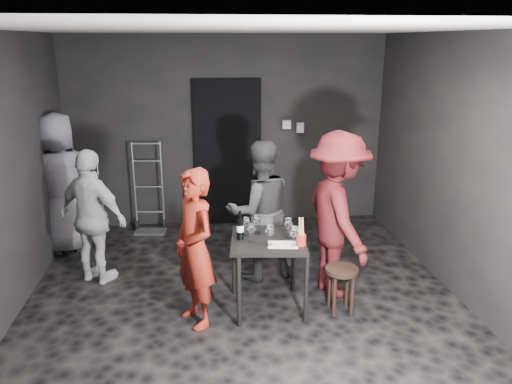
{
  "coord_description": "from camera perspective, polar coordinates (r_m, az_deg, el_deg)",
  "views": [
    {
      "loc": [
        -0.41,
        -4.56,
        2.6
      ],
      "look_at": [
        0.15,
        0.25,
        1.13
      ],
      "focal_mm": 35.0,
      "sensor_mm": 36.0,
      "label": 1
    }
  ],
  "objects": [
    {
      "name": "wallbox_lower",
      "position": [
        7.26,
        5.06,
        7.34
      ],
      "size": [
        0.1,
        0.06,
        0.14
      ],
      "primitive_type": "cube",
      "color": "#B7B7B2",
      "rests_on": "wall_back"
    },
    {
      "name": "wine_glass_e",
      "position": [
        4.68,
        4.33,
        -4.97
      ],
      "size": [
        0.1,
        0.1,
        0.22
      ],
      "primitive_type": null,
      "rotation": [
        0.0,
        0.0,
        -0.27
      ],
      "color": "white",
      "rests_on": "tasting_table"
    },
    {
      "name": "bystander_grey",
      "position": [
        6.62,
        -21.5,
        2.28
      ],
      "size": [
        1.15,
        0.82,
        2.13
      ],
      "primitive_type": "imported",
      "rotation": [
        0.0,
        0.0,
        3.41
      ],
      "color": "slate",
      "rests_on": "floor"
    },
    {
      "name": "breadstick_cup",
      "position": [
        4.7,
        5.19,
        -4.59
      ],
      "size": [
        0.09,
        0.09,
        0.29
      ],
      "rotation": [
        0.0,
        0.0,
        0.41
      ],
      "color": "#AD2420",
      "rests_on": "tasting_table"
    },
    {
      "name": "ceiling",
      "position": [
        4.58,
        -1.6,
        18.14
      ],
      "size": [
        4.5,
        5.0,
        0.02
      ],
      "primitive_type": "cube",
      "color": "silver",
      "rests_on": "ground"
    },
    {
      "name": "wine_glass_b",
      "position": [
        4.94,
        -1.09,
        -3.83
      ],
      "size": [
        0.1,
        0.1,
        0.2
      ],
      "primitive_type": null,
      "rotation": [
        0.0,
        0.0,
        0.36
      ],
      "color": "white",
      "rests_on": "tasting_table"
    },
    {
      "name": "wall_right",
      "position": [
        5.43,
        22.93,
        2.23
      ],
      "size": [
        0.04,
        5.0,
        2.7
      ],
      "primitive_type": "cube",
      "color": "black",
      "rests_on": "ground"
    },
    {
      "name": "wine_glass_d",
      "position": [
        4.69,
        1.59,
        -4.85
      ],
      "size": [
        0.1,
        0.1,
        0.22
      ],
      "primitive_type": null,
      "rotation": [
        0.0,
        0.0,
        0.13
      ],
      "color": "white",
      "rests_on": "tasting_table"
    },
    {
      "name": "wine_glass_f",
      "position": [
        4.87,
        3.71,
        -4.05
      ],
      "size": [
        0.11,
        0.11,
        0.22
      ],
      "primitive_type": null,
      "rotation": [
        0.0,
        0.0,
        0.43
      ],
      "color": "white",
      "rests_on": "tasting_table"
    },
    {
      "name": "wall_front",
      "position": [
        2.45,
        4.1,
        -13.9
      ],
      "size": [
        4.5,
        0.04,
        2.7
      ],
      "primitive_type": "cube",
      "color": "black",
      "rests_on": "ground"
    },
    {
      "name": "wine_bottle",
      "position": [
        4.84,
        -1.82,
        -4.18
      ],
      "size": [
        0.07,
        0.07,
        0.29
      ],
      "rotation": [
        0.0,
        0.0,
        0.2
      ],
      "color": "black",
      "rests_on": "tasting_table"
    },
    {
      "name": "doorway",
      "position": [
        7.18,
        -3.25,
        4.42
      ],
      "size": [
        0.95,
        0.1,
        2.1
      ],
      "primitive_type": "cube",
      "color": "black",
      "rests_on": "ground"
    },
    {
      "name": "floor",
      "position": [
        5.27,
        -1.35,
        -12.68
      ],
      "size": [
        4.5,
        5.0,
        0.02
      ],
      "primitive_type": "cube",
      "color": "black",
      "rests_on": "ground"
    },
    {
      "name": "stool",
      "position": [
        5.04,
        9.75,
        -9.62
      ],
      "size": [
        0.33,
        0.33,
        0.47
      ],
      "rotation": [
        0.0,
        0.0,
        -0.02
      ],
      "color": "black",
      "rests_on": "floor"
    },
    {
      "name": "man_maroon",
      "position": [
        5.17,
        9.42,
        -1.15
      ],
      "size": [
        0.79,
        1.39,
        2.04
      ],
      "primitive_type": "imported",
      "rotation": [
        0.0,
        0.0,
        1.71
      ],
      "color": "#511317",
      "rests_on": "floor"
    },
    {
      "name": "bystander_cream",
      "position": [
        5.72,
        -18.13,
        -2.74
      ],
      "size": [
        0.98,
        0.84,
        1.52
      ],
      "primitive_type": "imported",
      "rotation": [
        0.0,
        0.0,
        2.57
      ],
      "color": "silver",
      "rests_on": "floor"
    },
    {
      "name": "hand_truck",
      "position": [
        7.23,
        -12.02,
        -2.63
      ],
      "size": [
        0.42,
        0.35,
        1.27
      ],
      "rotation": [
        0.0,
        0.0,
        -0.11
      ],
      "color": "#B2B2B7",
      "rests_on": "floor"
    },
    {
      "name": "wallbox_upper",
      "position": [
        7.22,
        3.51,
        7.71
      ],
      "size": [
        0.12,
        0.06,
        0.12
      ],
      "primitive_type": "cube",
      "color": "#B7B7B2",
      "rests_on": "wall_back"
    },
    {
      "name": "woman_black",
      "position": [
        5.52,
        0.43,
        -1.74
      ],
      "size": [
        0.88,
        0.6,
        1.67
      ],
      "primitive_type": "imported",
      "rotation": [
        0.0,
        0.0,
        3.34
      ],
      "color": "#2E2E2F",
      "rests_on": "floor"
    },
    {
      "name": "reserved_card",
      "position": [
        4.94,
        4.97,
        -4.6
      ],
      "size": [
        0.09,
        0.13,
        0.09
      ],
      "primitive_type": null,
      "rotation": [
        0.0,
        0.0,
        0.13
      ],
      "color": "white",
      "rests_on": "tasting_table"
    },
    {
      "name": "tasting_table",
      "position": [
        4.93,
        1.41,
        -6.4
      ],
      "size": [
        0.72,
        0.72,
        0.75
      ],
      "rotation": [
        0.0,
        0.0,
        -0.11
      ],
      "color": "black",
      "rests_on": "floor"
    },
    {
      "name": "tasting_mat",
      "position": [
        4.75,
        3.08,
        -6.04
      ],
      "size": [
        0.3,
        0.23,
        0.0
      ],
      "primitive_type": "cube",
      "rotation": [
        0.0,
        0.0,
        -0.15
      ],
      "color": "white",
      "rests_on": "tasting_table"
    },
    {
      "name": "wine_glass_c",
      "position": [
        4.98,
        0.1,
        -3.62
      ],
      "size": [
        0.09,
        0.09,
        0.21
      ],
      "primitive_type": null,
      "rotation": [
        0.0,
        0.0,
        -0.16
      ],
      "color": "white",
      "rests_on": "tasting_table"
    },
    {
      "name": "wall_back",
      "position": [
        7.18,
        -3.32,
        6.86
      ],
      "size": [
        4.5,
        0.04,
        2.7
      ],
      "primitive_type": "cube",
      "color": "black",
      "rests_on": "ground"
    },
    {
      "name": "wine_glass_a",
      "position": [
        4.78,
        -0.5,
        -4.59
      ],
      "size": [
        0.09,
        0.09,
        0.2
      ],
      "primitive_type": null,
      "rotation": [
        0.0,
        0.0,
        -0.12
      ],
      "color": "white",
      "rests_on": "tasting_table"
    },
    {
      "name": "server_red",
      "position": [
        4.66,
        -7.02,
        -6.33
      ],
      "size": [
        0.58,
        0.67,
        1.55
      ],
      "primitive_type": "imported",
      "rotation": [
        0.0,
        0.0,
        -1.1
      ],
      "color": "maroon",
      "rests_on": "floor"
    }
  ]
}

